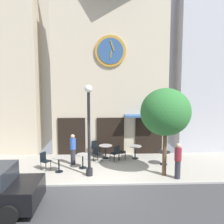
# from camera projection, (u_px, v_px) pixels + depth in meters

# --- Properties ---
(ground_plane) EXTENTS (27.39, 10.22, 0.13)m
(ground_plane) POSITION_uv_depth(u_px,v_px,m) (105.00, 189.00, 9.95)
(ground_plane) COLOR #9E998E
(clock_building) EXTENTS (7.24, 3.43, 11.63)m
(clock_building) POSITION_uv_depth(u_px,v_px,m) (110.00, 60.00, 15.44)
(clock_building) COLOR beige
(clock_building) RESTS_ON ground_plane
(neighbor_building_right) EXTENTS (6.33, 3.56, 15.10)m
(neighbor_building_right) POSITION_uv_depth(u_px,v_px,m) (220.00, 38.00, 16.26)
(neighbor_building_right) COLOR #B2B2BC
(neighbor_building_right) RESTS_ON ground_plane
(street_lamp) EXTENTS (0.36, 0.36, 4.33)m
(street_lamp) POSITION_uv_depth(u_px,v_px,m) (89.00, 130.00, 11.16)
(street_lamp) COLOR black
(street_lamp) RESTS_ON ground_plane
(street_tree) EXTENTS (2.36, 2.12, 4.18)m
(street_tree) POSITION_uv_depth(u_px,v_px,m) (166.00, 112.00, 11.10)
(street_tree) COLOR brown
(street_tree) RESTS_ON ground_plane
(cafe_table_near_curb) EXTENTS (0.64, 0.64, 0.77)m
(cafe_table_near_curb) POSITION_uv_depth(u_px,v_px,m) (59.00, 162.00, 11.82)
(cafe_table_near_curb) COLOR black
(cafe_table_near_curb) RESTS_ON ground_plane
(cafe_table_center_right) EXTENTS (0.61, 0.61, 0.75)m
(cafe_table_center_right) POSITION_uv_depth(u_px,v_px,m) (83.00, 159.00, 12.36)
(cafe_table_center_right) COLOR black
(cafe_table_center_right) RESTS_ON ground_plane
(cafe_table_center_left) EXTENTS (0.79, 0.79, 0.77)m
(cafe_table_center_left) POSITION_uv_depth(u_px,v_px,m) (106.00, 149.00, 14.07)
(cafe_table_center_left) COLOR black
(cafe_table_center_left) RESTS_ON ground_plane
(cafe_table_center) EXTENTS (0.75, 0.75, 0.76)m
(cafe_table_center) POSITION_uv_depth(u_px,v_px,m) (135.00, 149.00, 13.98)
(cafe_table_center) COLOR black
(cafe_table_center) RESTS_ON ground_plane
(cafe_table_rightmost) EXTENTS (0.72, 0.72, 0.72)m
(cafe_table_rightmost) POSITION_uv_depth(u_px,v_px,m) (164.00, 155.00, 12.93)
(cafe_table_rightmost) COLOR black
(cafe_table_rightmost) RESTS_ON ground_plane
(cafe_chair_outer) EXTENTS (0.57, 0.57, 0.90)m
(cafe_chair_outer) POSITION_uv_depth(u_px,v_px,m) (115.00, 152.00, 13.45)
(cafe_chair_outer) COLOR black
(cafe_chair_outer) RESTS_ON ground_plane
(cafe_chair_mid_row) EXTENTS (0.56, 0.56, 0.90)m
(cafe_chair_mid_row) POSITION_uv_depth(u_px,v_px,m) (97.00, 153.00, 13.40)
(cafe_chair_mid_row) COLOR black
(cafe_chair_mid_row) RESTS_ON ground_plane
(cafe_chair_by_entrance) EXTENTS (0.42, 0.42, 0.90)m
(cafe_chair_by_entrance) POSITION_uv_depth(u_px,v_px,m) (121.00, 150.00, 13.82)
(cafe_chair_by_entrance) COLOR black
(cafe_chair_by_entrance) RESTS_ON ground_plane
(cafe_chair_facing_wall) EXTENTS (0.55, 0.55, 0.90)m
(cafe_chair_facing_wall) POSITION_uv_depth(u_px,v_px,m) (44.00, 159.00, 12.15)
(cafe_chair_facing_wall) COLOR black
(cafe_chair_facing_wall) RESTS_ON ground_plane
(cafe_chair_near_tree) EXTENTS (0.56, 0.56, 0.90)m
(cafe_chair_near_tree) POSITION_uv_depth(u_px,v_px,m) (95.00, 147.00, 14.63)
(cafe_chair_near_tree) COLOR black
(cafe_chair_near_tree) RESTS_ON ground_plane
(pedestrian_maroon) EXTENTS (0.43, 0.43, 1.67)m
(pedestrian_maroon) POSITION_uv_depth(u_px,v_px,m) (178.00, 160.00, 10.94)
(pedestrian_maroon) COLOR #2D2D38
(pedestrian_maroon) RESTS_ON ground_plane
(pedestrian_blue) EXTENTS (0.39, 0.39, 1.67)m
(pedestrian_blue) POSITION_uv_depth(u_px,v_px,m) (73.00, 149.00, 12.90)
(pedestrian_blue) COLOR #2D2D38
(pedestrian_blue) RESTS_ON ground_plane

